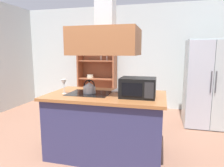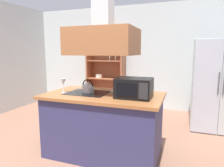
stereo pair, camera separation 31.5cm
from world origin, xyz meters
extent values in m
plane|color=#8E634E|center=(0.00, 0.00, 0.00)|extent=(7.80, 7.80, 0.00)
cube|color=silver|center=(0.00, 3.00, 1.35)|extent=(6.00, 0.12, 2.70)
cube|color=navy|center=(0.15, 0.26, 0.43)|extent=(1.58, 0.87, 0.86)
cube|color=#9A5D32|center=(0.15, 0.26, 0.88)|extent=(1.66, 0.95, 0.04)
cube|color=black|center=(-0.10, 0.26, 0.90)|extent=(0.60, 0.48, 0.00)
cube|color=#995D36|center=(0.15, 0.26, 1.63)|extent=(0.90, 0.70, 0.36)
cube|color=#B1C1C5|center=(1.83, 1.92, 0.87)|extent=(0.90, 0.72, 1.73)
cube|color=#B3B7C3|center=(1.60, 1.55, 0.87)|extent=(0.44, 0.03, 1.69)
cylinder|color=#4C4C51|center=(1.79, 1.52, 0.95)|extent=(0.02, 0.02, 0.40)
cylinder|color=#4C4C51|center=(1.87, 1.52, 0.95)|extent=(0.02, 0.02, 0.40)
cube|color=#9A5535|center=(-1.30, 2.74, 0.96)|extent=(0.04, 0.40, 1.93)
cube|color=#9A5535|center=(-0.31, 2.74, 0.96)|extent=(0.04, 0.40, 1.93)
cube|color=#9A5535|center=(-0.81, 2.74, 1.91)|extent=(1.03, 0.40, 0.03)
cube|color=#9A5535|center=(-0.81, 2.74, 0.04)|extent=(1.03, 0.40, 0.08)
cube|color=#9A5535|center=(-0.81, 2.93, 0.96)|extent=(1.03, 0.02, 1.93)
cube|color=#9A5535|center=(-0.81, 2.74, 0.77)|extent=(0.95, 0.36, 0.02)
cube|color=#9A5535|center=(-0.81, 2.74, 1.25)|extent=(0.95, 0.36, 0.02)
cylinder|color=beige|center=(-0.99, 2.69, 0.81)|extent=(0.18, 0.18, 0.05)
cylinder|color=beige|center=(-0.99, 2.69, 0.85)|extent=(0.17, 0.17, 0.05)
cylinder|color=silver|center=(-0.68, 2.70, 1.32)|extent=(0.01, 0.01, 0.12)
cone|color=silver|center=(-0.68, 2.70, 1.42)|extent=(0.07, 0.07, 0.08)
cylinder|color=silver|center=(-0.52, 2.70, 1.32)|extent=(0.01, 0.01, 0.12)
cone|color=silver|center=(-0.52, 2.70, 1.42)|extent=(0.07, 0.07, 0.08)
cylinder|color=#BBB9BA|center=(-0.10, 0.26, 0.95)|extent=(0.18, 0.18, 0.10)
cone|color=#B2B4B5|center=(-0.10, 0.26, 1.03)|extent=(0.17, 0.17, 0.06)
sphere|color=black|center=(-0.10, 0.26, 1.08)|extent=(0.03, 0.03, 0.03)
torus|color=black|center=(-0.10, 0.26, 1.02)|extent=(0.17, 0.02, 0.17)
cube|color=silver|center=(0.37, 0.52, 0.91)|extent=(0.37, 0.29, 0.02)
cube|color=black|center=(0.61, 0.19, 1.03)|extent=(0.46, 0.34, 0.26)
cube|color=black|center=(0.56, 0.01, 1.03)|extent=(0.26, 0.01, 0.17)
cube|color=#262628|center=(0.77, 0.01, 1.03)|extent=(0.11, 0.01, 0.20)
cylinder|color=silver|center=(-0.44, 0.15, 0.90)|extent=(0.06, 0.06, 0.01)
cylinder|color=silver|center=(-0.44, 0.15, 0.96)|extent=(0.01, 0.01, 0.11)
cone|color=silver|center=(-0.44, 0.15, 1.06)|extent=(0.08, 0.08, 0.09)
camera|label=1|loc=(0.92, -2.41, 1.50)|focal=32.02mm
camera|label=2|loc=(1.22, -2.32, 1.50)|focal=32.02mm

